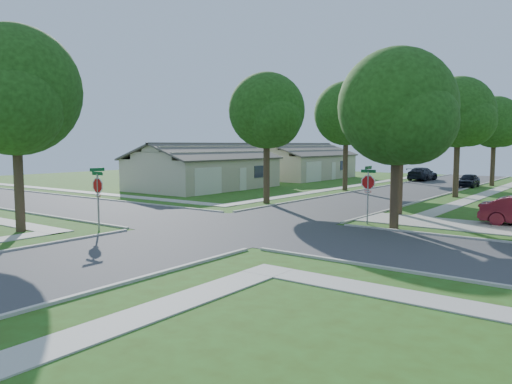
{
  "coord_description": "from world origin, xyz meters",
  "views": [
    {
      "loc": [
        15.19,
        -18.99,
        4.09
      ],
      "look_at": [
        -0.24,
        1.78,
        1.6
      ],
      "focal_mm": 35.0,
      "sensor_mm": 36.0,
      "label": 1
    }
  ],
  "objects": [
    {
      "name": "stop_sign_sw",
      "position": [
        -4.7,
        -4.7,
        2.03
      ],
      "size": [
        1.05,
        0.8,
        2.98
      ],
      "color": "gray",
      "rests_on": "ground"
    },
    {
      "name": "car_curb_east",
      "position": [
        3.2,
        31.19,
        0.65
      ],
      "size": [
        1.61,
        3.84,
        1.3
      ],
      "primitive_type": "imported",
      "rotation": [
        0.0,
        0.0,
        0.02
      ],
      "color": "black",
      "rests_on": "ground"
    },
    {
      "name": "tree_w_far",
      "position": [
        -4.65,
        34.01,
        5.51
      ],
      "size": [
        4.76,
        4.6,
        8.04
      ],
      "color": "#38281C",
      "rests_on": "ground"
    },
    {
      "name": "tree_e_far",
      "position": [
        4.75,
        34.01,
        5.98
      ],
      "size": [
        5.17,
        5.0,
        8.72
      ],
      "color": "#38281C",
      "rests_on": "ground"
    },
    {
      "name": "road_ns",
      "position": [
        0.0,
        0.0,
        0.0
      ],
      "size": [
        7.0,
        100.0,
        0.02
      ],
      "primitive_type": "cube",
      "color": "#333335",
      "rests_on": "ground"
    },
    {
      "name": "driveway",
      "position": [
        7.9,
        7.1,
        0.03
      ],
      "size": [
        8.8,
        3.6,
        0.05
      ],
      "primitive_type": "cube",
      "color": "#9E9B91",
      "rests_on": "ground"
    },
    {
      "name": "tree_e_mid",
      "position": [
        4.76,
        21.01,
        6.25
      ],
      "size": [
        5.59,
        5.4,
        9.21
      ],
      "color": "#38281C",
      "rests_on": "ground"
    },
    {
      "name": "ground",
      "position": [
        0.0,
        0.0,
        0.0
      ],
      "size": [
        100.0,
        100.0,
        0.0
      ],
      "primitive_type": "plane",
      "color": "#2F4914",
      "rests_on": "ground"
    },
    {
      "name": "house_nw_far",
      "position": [
        -15.99,
        32.0,
        1.52
      ],
      "size": [
        8.42,
        13.6,
        4.23
      ],
      "color": "#B0A18B",
      "rests_on": "ground"
    },
    {
      "name": "tree_w_near",
      "position": [
        -4.64,
        9.01,
        6.12
      ],
      "size": [
        5.38,
        5.2,
        8.97
      ],
      "color": "#38281C",
      "rests_on": "ground"
    },
    {
      "name": "tree_w_mid",
      "position": [
        -4.64,
        21.01,
        6.49
      ],
      "size": [
        5.8,
        5.6,
        9.56
      ],
      "color": "#38281C",
      "rests_on": "ground"
    },
    {
      "name": "car_curb_west",
      "position": [
        -3.2,
        37.19,
        0.74
      ],
      "size": [
        2.23,
        5.17,
        1.48
      ],
      "primitive_type": "imported",
      "rotation": [
        0.0,
        0.0,
        3.11
      ],
      "color": "black",
      "rests_on": "ground"
    },
    {
      "name": "house_nw_near",
      "position": [
        -15.99,
        15.0,
        1.52
      ],
      "size": [
        8.42,
        13.6,
        4.23
      ],
      "color": "#B0A18B",
      "rests_on": "ground"
    },
    {
      "name": "stop_sign_ne",
      "position": [
        4.7,
        4.7,
        2.03
      ],
      "size": [
        1.05,
        0.8,
        2.98
      ],
      "color": "gray",
      "rests_on": "ground"
    },
    {
      "name": "tree_ne_corner",
      "position": [
        6.36,
        4.21,
        5.59
      ],
      "size": [
        5.8,
        5.6,
        8.66
      ],
      "color": "#38281C",
      "rests_on": "ground"
    },
    {
      "name": "tree_sw_corner",
      "position": [
        -7.44,
        -6.99,
        6.26
      ],
      "size": [
        6.21,
        6.0,
        9.55
      ],
      "color": "#38281C",
      "rests_on": "ground"
    },
    {
      "name": "sidewalk_nw",
      "position": [
        -6.1,
        26.0,
        0.02
      ],
      "size": [
        1.2,
        40.0,
        0.04
      ],
      "primitive_type": "cube",
      "color": "#9E9B91",
      "rests_on": "ground"
    },
    {
      "name": "sidewalk_ne",
      "position": [
        6.1,
        26.0,
        0.02
      ],
      "size": [
        1.2,
        40.0,
        0.04
      ],
      "primitive_type": "cube",
      "color": "#9E9B91",
      "rests_on": "ground"
    },
    {
      "name": "tree_e_near",
      "position": [
        4.75,
        9.01,
        5.64
      ],
      "size": [
        4.97,
        4.8,
        8.28
      ],
      "color": "#38281C",
      "rests_on": "ground"
    }
  ]
}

